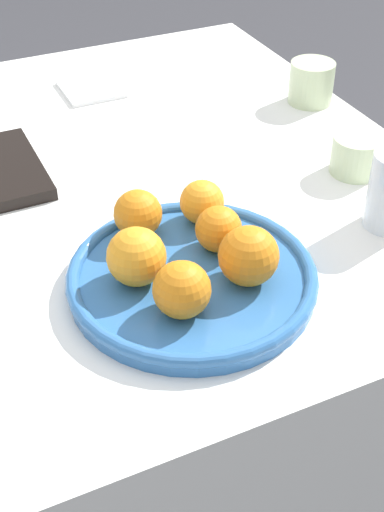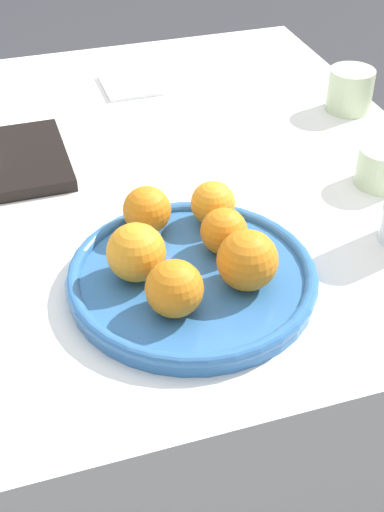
{
  "view_description": "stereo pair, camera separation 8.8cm",
  "coord_description": "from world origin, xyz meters",
  "px_view_note": "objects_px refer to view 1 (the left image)",
  "views": [
    {
      "loc": [
        -0.19,
        -0.93,
        1.3
      ],
      "look_at": [
        0.11,
        -0.3,
        0.75
      ],
      "focal_mm": 50.0,
      "sensor_mm": 36.0,
      "label": 1
    },
    {
      "loc": [
        -0.11,
        -0.96,
        1.3
      ],
      "look_at": [
        0.11,
        -0.3,
        0.75
      ],
      "focal_mm": 50.0,
      "sensor_mm": 36.0,
      "label": 2
    }
  ],
  "objects_px": {
    "orange_0": "(249,256)",
    "cup_1": "(357,155)",
    "orange_1": "(136,257)",
    "orange_5": "(138,214)",
    "napkin": "(91,89)",
    "fruit_platter": "(192,278)",
    "cup_0": "(311,83)",
    "orange_2": "(219,229)",
    "orange_3": "(182,290)",
    "orange_4": "(202,202)"
  },
  "relations": [
    {
      "from": "orange_0",
      "to": "cup_1",
      "type": "distance_m",
      "value": 0.35
    },
    {
      "from": "orange_1",
      "to": "cup_1",
      "type": "bearing_deg",
      "value": 17.07
    },
    {
      "from": "orange_5",
      "to": "cup_1",
      "type": "bearing_deg",
      "value": 5.62
    },
    {
      "from": "orange_1",
      "to": "napkin",
      "type": "relative_size",
      "value": 0.63
    },
    {
      "from": "fruit_platter",
      "to": "napkin",
      "type": "height_order",
      "value": "fruit_platter"
    },
    {
      "from": "cup_1",
      "to": "cup_0",
      "type": "bearing_deg",
      "value": 73.7
    },
    {
      "from": "orange_0",
      "to": "orange_2",
      "type": "height_order",
      "value": "orange_0"
    },
    {
      "from": "orange_3",
      "to": "cup_0",
      "type": "bearing_deg",
      "value": 44.05
    },
    {
      "from": "orange_0",
      "to": "cup_0",
      "type": "xyz_separation_m",
      "value": [
        0.37,
        0.43,
        -0.02
      ]
    },
    {
      "from": "orange_5",
      "to": "fruit_platter",
      "type": "bearing_deg",
      "value": -75.56
    },
    {
      "from": "orange_1",
      "to": "cup_0",
      "type": "bearing_deg",
      "value": 37.22
    },
    {
      "from": "orange_4",
      "to": "napkin",
      "type": "relative_size",
      "value": 0.52
    },
    {
      "from": "orange_1",
      "to": "napkin",
      "type": "height_order",
      "value": "orange_1"
    },
    {
      "from": "orange_4",
      "to": "cup_1",
      "type": "distance_m",
      "value": 0.3
    },
    {
      "from": "cup_0",
      "to": "napkin",
      "type": "relative_size",
      "value": 0.69
    },
    {
      "from": "orange_2",
      "to": "orange_1",
      "type": "bearing_deg",
      "value": -172.07
    },
    {
      "from": "fruit_platter",
      "to": "orange_5",
      "type": "bearing_deg",
      "value": 104.44
    },
    {
      "from": "orange_4",
      "to": "orange_5",
      "type": "distance_m",
      "value": 0.09
    },
    {
      "from": "cup_0",
      "to": "napkin",
      "type": "height_order",
      "value": "cup_0"
    },
    {
      "from": "orange_3",
      "to": "orange_4",
      "type": "height_order",
      "value": "orange_3"
    },
    {
      "from": "orange_1",
      "to": "orange_4",
      "type": "height_order",
      "value": "orange_1"
    },
    {
      "from": "orange_1",
      "to": "orange_5",
      "type": "xyz_separation_m",
      "value": [
        0.04,
        0.09,
        -0.0
      ]
    },
    {
      "from": "orange_1",
      "to": "orange_2",
      "type": "xyz_separation_m",
      "value": [
        0.12,
        0.02,
        -0.01
      ]
    },
    {
      "from": "orange_5",
      "to": "cup_0",
      "type": "distance_m",
      "value": 0.54
    },
    {
      "from": "orange_5",
      "to": "cup_0",
      "type": "bearing_deg",
      "value": 31.86
    },
    {
      "from": "fruit_platter",
      "to": "cup_0",
      "type": "height_order",
      "value": "cup_0"
    },
    {
      "from": "cup_1",
      "to": "orange_1",
      "type": "bearing_deg",
      "value": -162.93
    },
    {
      "from": "orange_3",
      "to": "cup_0",
      "type": "relative_size",
      "value": 0.85
    },
    {
      "from": "orange_2",
      "to": "cup_1",
      "type": "xyz_separation_m",
      "value": [
        0.3,
        0.11,
        -0.02
      ]
    },
    {
      "from": "napkin",
      "to": "orange_1",
      "type": "bearing_deg",
      "value": -102.98
    },
    {
      "from": "fruit_platter",
      "to": "cup_0",
      "type": "distance_m",
      "value": 0.58
    },
    {
      "from": "fruit_platter",
      "to": "orange_4",
      "type": "xyz_separation_m",
      "value": [
        0.06,
        0.1,
        0.04
      ]
    },
    {
      "from": "orange_2",
      "to": "orange_3",
      "type": "bearing_deg",
      "value": -135.3
    },
    {
      "from": "orange_5",
      "to": "napkin",
      "type": "xyz_separation_m",
      "value": [
        0.1,
        0.5,
        -0.05
      ]
    },
    {
      "from": "orange_5",
      "to": "orange_0",
      "type": "bearing_deg",
      "value": -59.84
    },
    {
      "from": "cup_0",
      "to": "cup_1",
      "type": "distance_m",
      "value": 0.26
    },
    {
      "from": "fruit_platter",
      "to": "orange_0",
      "type": "distance_m",
      "value": 0.08
    },
    {
      "from": "napkin",
      "to": "orange_3",
      "type": "bearing_deg",
      "value": -99.38
    },
    {
      "from": "orange_3",
      "to": "fruit_platter",
      "type": "bearing_deg",
      "value": 55.44
    },
    {
      "from": "orange_4",
      "to": "fruit_platter",
      "type": "bearing_deg",
      "value": -121.58
    },
    {
      "from": "orange_2",
      "to": "cup_0",
      "type": "bearing_deg",
      "value": 43.88
    },
    {
      "from": "orange_5",
      "to": "orange_3",
      "type": "bearing_deg",
      "value": -94.02
    },
    {
      "from": "cup_1",
      "to": "napkin",
      "type": "bearing_deg",
      "value": 121.53
    },
    {
      "from": "orange_2",
      "to": "orange_5",
      "type": "height_order",
      "value": "orange_5"
    },
    {
      "from": "orange_4",
      "to": "orange_5",
      "type": "bearing_deg",
      "value": 174.78
    },
    {
      "from": "cup_1",
      "to": "napkin",
      "type": "relative_size",
      "value": 0.68
    },
    {
      "from": "fruit_platter",
      "to": "napkin",
      "type": "xyz_separation_m",
      "value": [
        0.07,
        0.61,
        -0.01
      ]
    },
    {
      "from": "orange_1",
      "to": "orange_4",
      "type": "bearing_deg",
      "value": 32.85
    },
    {
      "from": "orange_1",
      "to": "napkin",
      "type": "bearing_deg",
      "value": 77.02
    },
    {
      "from": "orange_2",
      "to": "napkin",
      "type": "xyz_separation_m",
      "value": [
        0.02,
        0.58,
        -0.05
      ]
    }
  ]
}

